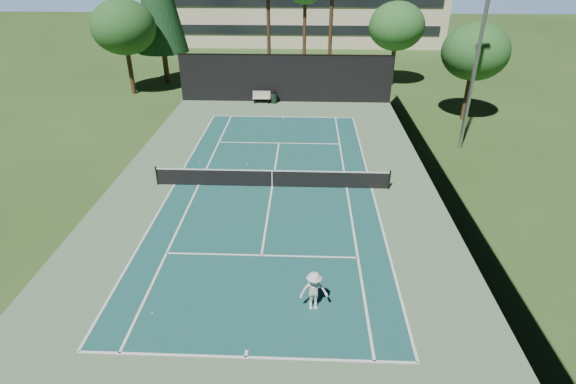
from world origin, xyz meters
name	(u,v)px	position (x,y,z in m)	size (l,w,h in m)	color
ground	(272,187)	(0.00, 0.00, 0.00)	(160.00, 160.00, 0.00)	#2C4C1C
apron_slab	(272,187)	(0.00, 0.00, 0.01)	(18.00, 32.00, 0.01)	#5C7C57
court_surface	(272,187)	(0.00, 0.00, 0.01)	(10.97, 23.77, 0.01)	#19514D
court_lines	(272,186)	(0.00, 0.00, 0.02)	(11.07, 23.87, 0.01)	white
tennis_net	(272,178)	(0.00, 0.00, 0.56)	(12.90, 0.10, 1.10)	black
fence	(272,153)	(0.00, 0.06, 2.01)	(18.04, 32.05, 4.03)	black
player	(314,291)	(2.19, -9.51, 0.80)	(1.03, 0.59, 1.60)	silver
tennis_ball_a	(152,313)	(-3.61, -10.03, 0.03)	(0.06, 0.06, 0.06)	#E9F437
tennis_ball_b	(247,164)	(-1.73, 2.87, 0.04)	(0.07, 0.07, 0.07)	#C3DA31
tennis_ball_c	(260,173)	(-0.82, 1.66, 0.03)	(0.06, 0.06, 0.06)	#C4D22F
tennis_ball_d	(200,162)	(-4.73, 3.10, 0.03)	(0.07, 0.07, 0.07)	gold
park_bench	(262,97)	(-2.02, 15.52, 0.55)	(1.50, 0.45, 1.02)	beige
trash_bin	(274,98)	(-0.96, 15.53, 0.48)	(0.56, 0.56, 0.95)	black
decid_tree_a	(397,26)	(10.00, 22.00, 5.42)	(5.12, 5.12, 7.62)	#4F3321
decid_tree_b	(475,52)	(14.00, 12.00, 5.08)	(4.80, 4.80, 7.14)	#47331E
decid_tree_c	(124,27)	(-14.00, 18.00, 5.76)	(5.44, 5.44, 8.09)	#45311D
campus_building	(295,10)	(0.00, 45.98, 4.21)	(40.50, 12.50, 8.30)	beige
light_pole	(479,48)	(12.00, 6.00, 6.46)	(0.90, 0.25, 12.22)	#94979D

